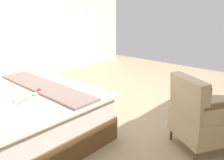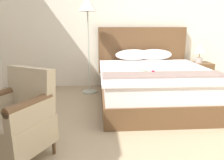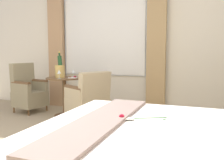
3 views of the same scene
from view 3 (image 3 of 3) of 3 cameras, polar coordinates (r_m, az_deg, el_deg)
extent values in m
plane|color=tan|center=(3.20, -21.03, -16.09)|extent=(7.34, 7.34, 0.00)
cube|color=silver|center=(5.36, -1.50, 10.61)|extent=(0.12, 5.96, 3.20)
cube|color=white|center=(5.30, -1.83, 12.59)|extent=(0.02, 1.86, 2.12)
cube|color=white|center=(5.27, -1.96, 12.63)|extent=(0.02, 1.77, 2.07)
cube|color=tan|center=(4.88, 10.14, 9.90)|extent=(0.10, 0.36, 3.02)
cube|color=tan|center=(5.72, -12.62, 9.31)|extent=(0.10, 0.36, 3.02)
cube|color=white|center=(2.06, 12.64, -15.48)|extent=(1.71, 2.00, 0.26)
cube|color=white|center=(2.02, 11.02, -11.35)|extent=(1.80, 1.94, 0.04)
cube|color=gray|center=(2.15, -2.61, -9.20)|extent=(1.76, 0.37, 0.03)
cylinder|color=#2D6628|center=(2.25, 7.45, -8.62)|extent=(0.19, 0.37, 0.01)
sphere|color=red|center=(2.21, 2.23, -8.37)|extent=(0.05, 0.05, 0.05)
ellipsoid|color=#33702D|center=(2.22, 11.95, -8.77)|extent=(0.05, 0.04, 0.01)
cube|color=white|center=(2.22, 3.54, -8.74)|extent=(0.12, 0.13, 0.00)
cylinder|color=brown|center=(4.83, -10.73, -7.96)|extent=(0.38, 0.38, 0.03)
cylinder|color=brown|center=(4.76, -10.81, -3.97)|extent=(0.07, 0.07, 0.71)
cylinder|color=brown|center=(4.71, -10.90, 0.42)|extent=(0.67, 0.67, 0.02)
cylinder|color=tan|center=(4.74, -11.84, 1.91)|extent=(0.18, 0.18, 0.22)
torus|color=tan|center=(4.73, -11.87, 3.26)|extent=(0.19, 0.19, 0.02)
cylinder|color=white|center=(4.73, -11.87, 3.02)|extent=(0.15, 0.15, 0.03)
cylinder|color=#1E4723|center=(4.71, -11.79, 3.72)|extent=(0.10, 0.11, 0.29)
cylinder|color=#193D1E|center=(4.73, -11.95, 5.81)|extent=(0.04, 0.04, 0.08)
sphere|color=gold|center=(4.73, -11.96, 6.23)|extent=(0.04, 0.04, 0.04)
cylinder|color=white|center=(4.53, -11.96, 0.32)|extent=(0.07, 0.07, 0.01)
cylinder|color=white|center=(4.52, -11.98, 0.90)|extent=(0.01, 0.01, 0.08)
cone|color=white|center=(4.52, -12.00, 1.88)|extent=(0.07, 0.07, 0.07)
cylinder|color=white|center=(4.78, -8.84, 0.69)|extent=(0.06, 0.06, 0.01)
cylinder|color=white|center=(4.77, -8.85, 1.16)|extent=(0.01, 0.01, 0.07)
cone|color=white|center=(4.77, -8.86, 2.01)|extent=(0.07, 0.07, 0.07)
cylinder|color=white|center=(4.62, -8.95, 0.54)|extent=(0.18, 0.18, 0.01)
sphere|color=brown|center=(4.62, -9.53, 0.75)|extent=(0.02, 0.02, 0.02)
sphere|color=maroon|center=(4.63, -8.65, 0.78)|extent=(0.02, 0.02, 0.02)
sphere|color=maroon|center=(4.63, -8.41, 0.79)|extent=(0.03, 0.03, 0.03)
cylinder|color=brown|center=(4.53, -4.66, -8.07)|extent=(0.04, 0.04, 0.15)
cylinder|color=brown|center=(4.28, -10.10, -8.99)|extent=(0.04, 0.04, 0.15)
cylinder|color=brown|center=(4.17, -1.02, -9.31)|extent=(0.04, 0.04, 0.15)
cylinder|color=brown|center=(3.90, -6.74, -10.47)|extent=(0.04, 0.04, 0.15)
cube|color=tan|center=(4.16, -5.66, -6.24)|extent=(0.76, 0.75, 0.29)
cube|color=tan|center=(3.91, -3.93, -1.46)|extent=(0.55, 0.41, 0.46)
cube|color=tan|center=(4.26, -3.22, -2.62)|extent=(0.33, 0.48, 0.19)
cylinder|color=brown|center=(4.24, -3.23, -1.37)|extent=(0.33, 0.48, 0.09)
cube|color=tan|center=(4.01, -8.63, -3.25)|extent=(0.33, 0.48, 0.19)
cylinder|color=brown|center=(3.99, -8.66, -1.91)|extent=(0.33, 0.48, 0.09)
cylinder|color=brown|center=(5.05, -18.54, -7.07)|extent=(0.04, 0.04, 0.12)
cylinder|color=brown|center=(5.34, -14.71, -6.22)|extent=(0.04, 0.04, 0.12)
cylinder|color=brown|center=(5.38, -21.51, -6.36)|extent=(0.04, 0.04, 0.12)
cylinder|color=brown|center=(5.66, -17.75, -5.61)|extent=(0.04, 0.04, 0.12)
cube|color=gray|center=(5.31, -18.20, -4.09)|extent=(0.63, 0.61, 0.30)
cube|color=gray|center=(5.42, -19.77, 0.67)|extent=(0.53, 0.24, 0.57)
cube|color=gray|center=(5.12, -20.04, -1.79)|extent=(0.18, 0.48, 0.18)
cylinder|color=brown|center=(5.11, -20.08, -0.78)|extent=(0.18, 0.48, 0.09)
cube|color=gray|center=(5.40, -16.36, -1.26)|extent=(0.18, 0.48, 0.18)
cylinder|color=brown|center=(5.39, -16.39, -0.30)|extent=(0.18, 0.48, 0.09)
camera|label=1|loc=(4.46, 28.61, 10.23)|focal=35.00mm
camera|label=2|loc=(4.73, -32.81, 6.55)|focal=35.00mm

